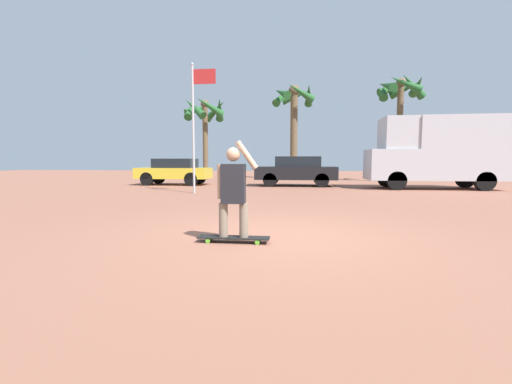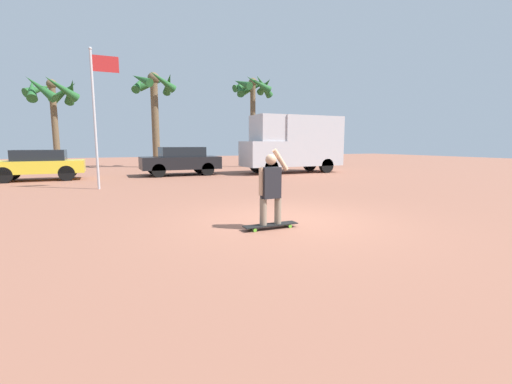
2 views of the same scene
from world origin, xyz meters
name	(u,v)px [view 1 (image 1 of 2)]	position (x,y,z in m)	size (l,w,h in m)	color
ground_plane	(277,237)	(0.00, 0.00, 0.00)	(80.00, 80.00, 0.00)	#935B47
skateboard	(234,238)	(-0.66, -0.49, 0.07)	(1.14, 0.25, 0.09)	black
person_skateboarder	(233,188)	(-0.66, -0.49, 0.87)	(0.65, 0.22, 1.51)	gray
camper_van	(437,151)	(6.66, 11.01, 1.77)	(5.90, 2.05, 3.28)	black
parked_car_black	(296,170)	(0.22, 12.14, 0.81)	(4.12, 1.90, 1.52)	black
parked_car_yellow	(174,171)	(-6.36, 12.15, 0.76)	(3.87, 1.72, 1.42)	black
palm_tree_near_van	(400,95)	(6.49, 16.70, 5.34)	(2.88, 3.05, 6.51)	brown
palm_tree_center_background	(294,106)	(-0.07, 19.11, 5.16)	(3.15, 3.07, 6.71)	brown
palm_tree_far_left	(205,113)	(-6.15, 17.66, 4.58)	(3.20, 3.29, 5.68)	brown
flagpole	(195,118)	(-3.74, 7.60, 2.99)	(0.99, 0.12, 5.12)	#B7B7BC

